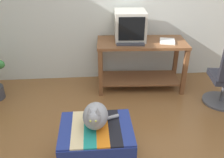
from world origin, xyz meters
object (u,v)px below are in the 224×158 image
(desk, at_px, (141,57))
(keyboard, at_px, (130,44))
(tv_monitor, at_px, (130,26))
(ottoman_with_blanket, at_px, (97,145))
(book, at_px, (167,41))
(cat, at_px, (95,116))

(desk, distance_m, keyboard, 0.34)
(tv_monitor, bearing_deg, keyboard, -92.26)
(desk, relative_size, ottoman_with_blanket, 1.90)
(book, distance_m, cat, 1.85)
(tv_monitor, bearing_deg, ottoman_with_blanket, -105.49)
(keyboard, relative_size, book, 1.66)
(tv_monitor, height_order, ottoman_with_blanket, tv_monitor)
(cat, bearing_deg, book, 60.60)
(book, height_order, cat, book)
(keyboard, relative_size, cat, 1.04)
(desk, relative_size, book, 5.64)
(desk, bearing_deg, cat, -112.33)
(tv_monitor, height_order, keyboard, tv_monitor)
(desk, xyz_separation_m, tv_monitor, (-0.17, 0.11, 0.46))
(tv_monitor, distance_m, ottoman_with_blanket, 1.91)
(cat, bearing_deg, desk, 71.89)
(desk, relative_size, keyboard, 3.39)
(tv_monitor, relative_size, book, 1.96)
(keyboard, xyz_separation_m, ottoman_with_blanket, (-0.54, -1.43, -0.55))
(desk, distance_m, ottoman_with_blanket, 1.75)
(tv_monitor, bearing_deg, cat, -105.78)
(tv_monitor, bearing_deg, book, -14.80)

